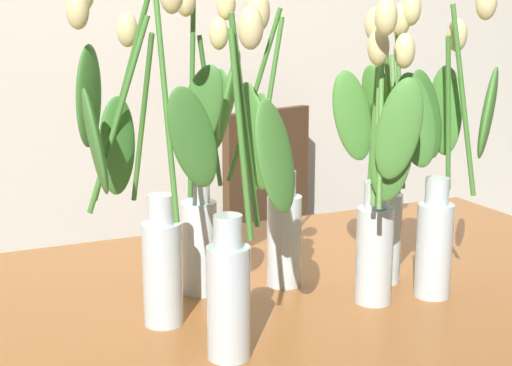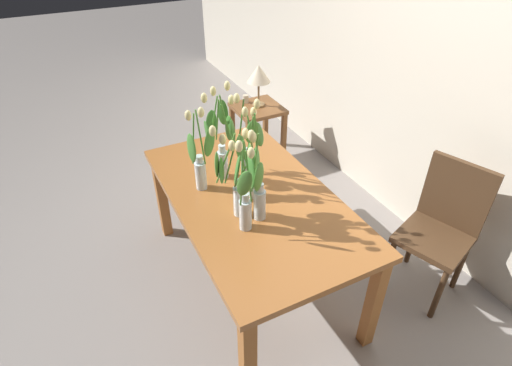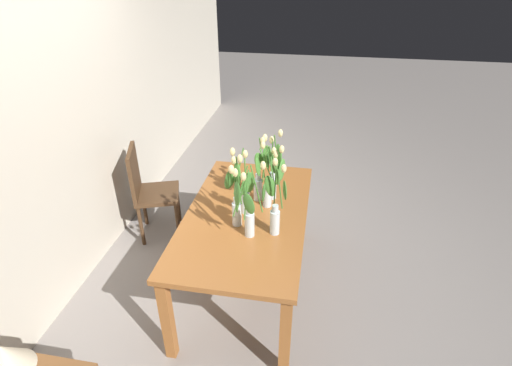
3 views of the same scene
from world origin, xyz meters
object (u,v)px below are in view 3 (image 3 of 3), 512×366
Objects in this scene: tulip_vase_4 at (273,176)px; table_lamp at (6,360)px; tulip_vase_1 at (262,179)px; dining_table at (247,223)px; tulip_vase_5 at (237,202)px; tulip_vase_3 at (244,192)px; dining_chair at (148,188)px; tulip_vase_2 at (268,180)px; tulip_vase_6 at (248,208)px; tulip_vase_0 at (276,209)px.

table_lamp is (-1.74, 0.96, -0.07)m from tulip_vase_4.
tulip_vase_1 is 1.90m from table_lamp.
tulip_vase_4 is at bearing -30.78° from dining_table.
tulip_vase_1 is 0.37m from tulip_vase_5.
tulip_vase_3 is 1.26m from dining_chair.
tulip_vase_2 is 1.36m from dining_chair.
dining_table is 4.02× the size of table_lamp.
tulip_vase_4 is 0.99× the size of tulip_vase_5.
tulip_vase_6 reaches higher than dining_chair.
tulip_vase_5 reaches higher than dining_chair.
dining_chair is 2.34× the size of table_lamp.
tulip_vase_3 is (-0.22, 0.09, 0.00)m from tulip_vase_1.
tulip_vase_3 is (-0.14, 0.16, -0.04)m from tulip_vase_2.
tulip_vase_6 is 1.48m from table_lamp.
tulip_vase_6 is 1.48× the size of table_lamp.
tulip_vase_6 reaches higher than tulip_vase_2.
tulip_vase_4 is at bearing 10.59° from tulip_vase_0.
tulip_vase_4 is (0.14, -0.01, -0.04)m from tulip_vase_2.
tulip_vase_1 is at bearing -27.75° from table_lamp.
tulip_vase_2 is at bearing -30.59° from table_lamp.
dining_table is 2.87× the size of tulip_vase_0.
tulip_vase_2 is 0.59× the size of dining_chair.
tulip_vase_5 is 1.54m from table_lamp.
dining_chair is (0.35, 1.14, -0.40)m from tulip_vase_1.
dining_table is 1.72× the size of dining_chair.
tulip_vase_5 is 0.99× the size of tulip_vase_6.
tulip_vase_1 is at bearing -22.01° from dining_table.
tulip_vase_3 is at bearing 55.42° from tulip_vase_0.
tulip_vase_0 is 0.42m from tulip_vase_1.
tulip_vase_4 is 0.62× the size of dining_chair.
tulip_vase_5 reaches higher than table_lamp.
table_lamp is at bearing 151.14° from tulip_vase_4.
dining_chair reaches higher than dining_table.
tulip_vase_0 is 0.97× the size of tulip_vase_3.
tulip_vase_0 is 1.66m from table_lamp.
tulip_vase_1 is (0.21, -0.08, 0.28)m from dining_table.
tulip_vase_3 reaches higher than dining_chair.
tulip_vase_1 is 1.02× the size of tulip_vase_2.
tulip_vase_1 is 0.24m from tulip_vase_3.
tulip_vase_0 reaches higher than tulip_vase_2.
tulip_vase_6 is (-0.49, 0.01, 0.05)m from tulip_vase_1.
tulip_vase_4 is 0.56m from tulip_vase_6.
dining_table is at bearing 52.48° from tulip_vase_0.
tulip_vase_2 is at bearing -49.19° from dining_table.
table_lamp is at bearing 149.41° from tulip_vase_2.
tulip_vase_4 is 1.44× the size of table_lamp.
tulip_vase_4 reaches higher than table_lamp.
tulip_vase_3 is 0.33m from tulip_vase_4.
tulip_vase_1 is 0.10m from tulip_vase_4.
tulip_vase_2 is 0.94× the size of tulip_vase_6.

